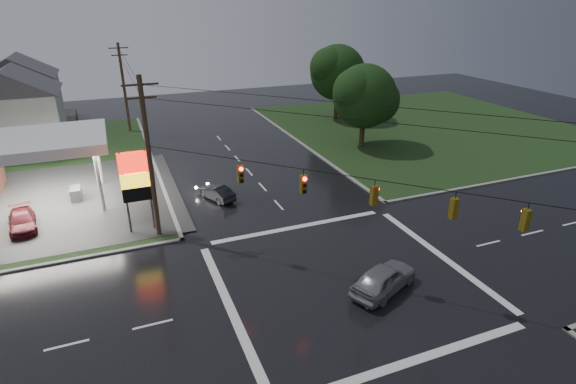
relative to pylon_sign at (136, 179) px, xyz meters
name	(u,v)px	position (x,y,z in m)	size (l,w,h in m)	color
ground	(344,278)	(10.50, -10.50, -4.01)	(120.00, 120.00, 0.00)	black
grass_ne	(427,127)	(36.50, 15.50, -3.97)	(36.00, 36.00, 0.08)	#1F3316
pylon_sign	(136,179)	(0.00, 0.00, 0.00)	(2.00, 0.35, 6.00)	#59595E
utility_pole_nw	(149,157)	(1.00, -1.00, 1.71)	(2.20, 0.32, 11.00)	#382619
utility_pole_n	(124,87)	(1.00, 27.50, 1.46)	(2.20, 0.32, 10.50)	#382619
traffic_signals	(351,177)	(10.52, -10.52, 2.47)	(26.87, 26.87, 1.47)	black
house_near	(15,107)	(-10.45, 25.50, 0.39)	(11.05, 8.48, 8.60)	silver
house_far	(20,88)	(-11.45, 37.50, 0.39)	(11.05, 8.48, 8.60)	silver
tree_ne_near	(366,96)	(24.64, 11.49, 1.55)	(7.99, 6.80, 8.98)	black
tree_ne_far	(339,73)	(27.65, 23.49, 2.17)	(8.46, 7.20, 9.80)	black
car_north	(216,192)	(6.15, 3.45, -3.40)	(1.29, 3.69, 1.22)	black
car_crossing	(384,278)	(11.98, -12.33, -3.22)	(1.87, 4.64, 1.58)	slate
car_pump	(22,221)	(-7.92, 3.50, -3.39)	(1.74, 4.28, 1.24)	#56131A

